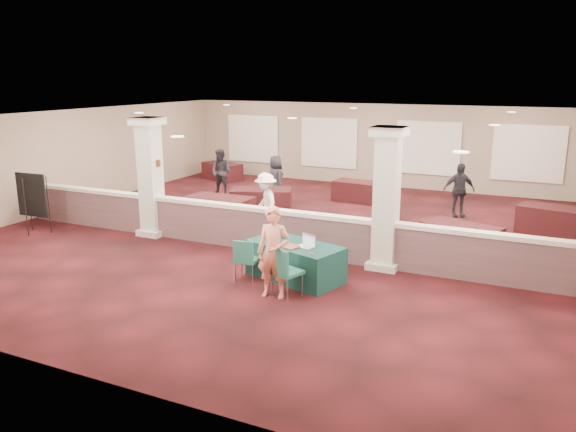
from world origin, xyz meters
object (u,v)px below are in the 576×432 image
at_px(attendee_a, 221,172).
at_px(attendee_d, 276,179).
at_px(far_table_front_right, 460,239).
at_px(far_table_back_left, 222,171).
at_px(attendee_c, 459,190).
at_px(far_table_back_right, 555,221).
at_px(far_table_front_left, 220,210).
at_px(attendee_b, 266,203).
at_px(conf_chair_main, 284,268).
at_px(woman, 274,253).
at_px(easel_board, 32,196).
at_px(conf_chair_side, 245,257).
at_px(far_table_back_center, 359,191).
at_px(far_table_front_center, 261,201).
at_px(near_table, 295,261).

height_order(attendee_a, attendee_d, attendee_a).
height_order(far_table_front_right, attendee_a, attendee_a).
height_order(far_table_back_left, attendee_c, attendee_c).
height_order(far_table_back_left, far_table_back_right, far_table_back_right).
xyz_separation_m(far_table_front_left, far_table_back_right, (9.00, 2.87, -0.02)).
distance_m(attendee_a, attendee_b, 5.43).
bearing_deg(attendee_c, conf_chair_main, -131.19).
distance_m(conf_chair_main, far_table_back_right, 8.71).
bearing_deg(attendee_b, conf_chair_main, -12.27).
relative_size(woman, far_table_front_left, 0.93).
relative_size(easel_board, far_table_front_right, 0.93).
height_order(conf_chair_side, easel_board, easel_board).
bearing_deg(woman, easel_board, 163.04).
distance_m(far_table_front_left, far_table_back_center, 5.38).
xyz_separation_m(woman, far_table_back_center, (-1.18, 9.02, -0.56)).
height_order(far_table_front_left, attendee_b, attendee_b).
relative_size(attendee_b, attendee_c, 1.01).
bearing_deg(attendee_b, far_table_front_center, 167.23).
relative_size(conf_chair_main, easel_board, 0.60).
relative_size(near_table, attendee_c, 1.22).
relative_size(conf_chair_side, attendee_a, 0.55).
relative_size(far_table_front_right, far_table_back_center, 1.06).
height_order(near_table, far_table_back_left, near_table).
distance_m(far_table_front_left, attendee_b, 1.80).
height_order(near_table, conf_chair_side, conf_chair_side).
bearing_deg(woman, attendee_a, 119.59).
xyz_separation_m(conf_chair_main, far_table_front_left, (-4.19, 4.38, -0.21)).
bearing_deg(easel_board, woman, -11.75).
bearing_deg(conf_chair_main, far_table_front_right, 77.06).
xyz_separation_m(far_table_front_center, far_table_front_right, (6.41, -1.72, -0.02)).
relative_size(woman, far_table_front_right, 1.00).
xyz_separation_m(far_table_front_left, attendee_a, (-2.11, 3.53, 0.44)).
height_order(conf_chair_side, attendee_a, attendee_a).
height_order(far_table_front_center, attendee_d, attendee_d).
height_order(conf_chair_side, far_table_back_left, conf_chair_side).
relative_size(far_table_front_center, attendee_b, 1.13).
xyz_separation_m(near_table, far_table_front_center, (-3.46, 5.02, -0.01)).
xyz_separation_m(far_table_back_right, attendee_d, (-8.72, 0.30, 0.43)).
height_order(conf_chair_main, attendee_d, attendee_d).
height_order(far_table_front_left, far_table_front_center, far_table_front_left).
bearing_deg(far_table_back_center, conf_chair_main, -81.27).
height_order(woman, far_table_back_left, woman).
relative_size(easel_board, attendee_c, 1.02).
xyz_separation_m(far_table_front_left, attendee_b, (1.71, -0.33, 0.44)).
bearing_deg(conf_chair_side, far_table_back_center, 82.10).
height_order(far_table_front_left, attendee_c, attendee_c).
distance_m(far_table_front_center, attendee_a, 3.23).
xyz_separation_m(conf_chair_side, far_table_front_left, (-3.07, 3.92, -0.15)).
bearing_deg(far_table_front_center, far_table_back_right, 7.93).
height_order(far_table_front_center, far_table_back_right, far_table_front_center).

